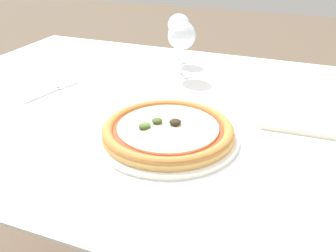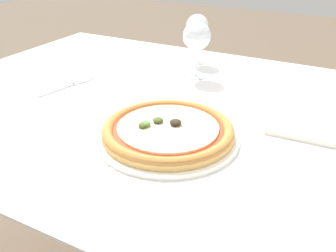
# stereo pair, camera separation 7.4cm
# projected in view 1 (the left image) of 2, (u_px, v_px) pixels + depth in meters

# --- Properties ---
(dining_table) EXTENTS (1.34, 0.92, 0.71)m
(dining_table) POSITION_uv_depth(u_px,v_px,m) (169.00, 137.00, 0.93)
(dining_table) COLOR #997047
(dining_table) RESTS_ON ground_plane
(pizza_plate) EXTENTS (0.28, 0.28, 0.04)m
(pizza_plate) POSITION_uv_depth(u_px,v_px,m) (168.00, 132.00, 0.74)
(pizza_plate) COLOR white
(pizza_plate) RESTS_ON dining_table
(fork) EXTENTS (0.05, 0.17, 0.00)m
(fork) POSITION_uv_depth(u_px,v_px,m) (53.00, 90.00, 0.97)
(fork) COLOR silver
(fork) RESTS_ON dining_table
(wine_glass_far_left) EXTENTS (0.08, 0.08, 0.16)m
(wine_glass_far_left) POSITION_uv_depth(u_px,v_px,m) (182.00, 37.00, 1.02)
(wine_glass_far_left) COLOR silver
(wine_glass_far_left) RESTS_ON dining_table
(wine_glass_far_right) EXTENTS (0.07, 0.07, 0.15)m
(wine_glass_far_right) POSITION_uv_depth(u_px,v_px,m) (179.00, 27.00, 1.14)
(wine_glass_far_right) COLOR silver
(wine_glass_far_right) RESTS_ON dining_table
(napkin_folded) EXTENTS (0.15, 0.12, 0.01)m
(napkin_folded) POSITION_uv_depth(u_px,v_px,m) (298.00, 121.00, 0.81)
(napkin_folded) COLOR silver
(napkin_folded) RESTS_ON dining_table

